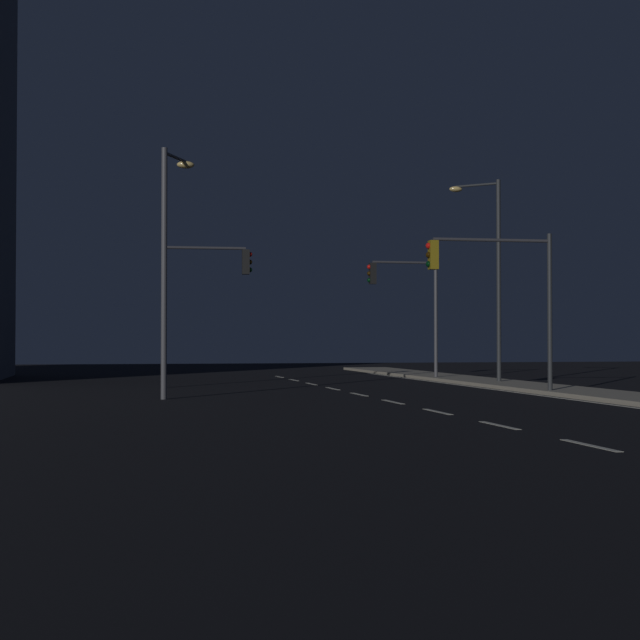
{
  "coord_description": "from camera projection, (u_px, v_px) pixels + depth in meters",
  "views": [
    {
      "loc": [
        -7.95,
        -2.25,
        1.8
      ],
      "look_at": [
        -1.1,
        30.07,
        2.5
      ],
      "focal_mm": 54.32,
      "sensor_mm": 36.0,
      "label": 1
    }
  ],
  "objects": [
    {
      "name": "lane_markings_center",
      "position": [
        437.0,
        412.0,
        24.35
      ],
      "size": [
        0.14,
        50.0,
        0.01
      ],
      "color": "silver",
      "rests_on": "ground"
    },
    {
      "name": "ground_plane",
      "position": [
        490.0,
        424.0,
        20.93
      ],
      "size": [
        112.0,
        112.0,
        0.0
      ],
      "primitive_type": "plane",
      "color": "black",
      "rests_on": "ground"
    },
    {
      "name": "traffic_light_near_right",
      "position": [
        201.0,
        285.0,
        37.0
      ],
      "size": [
        3.47,
        0.45,
        5.6
      ],
      "color": "#2D3033",
      "rests_on": "ground"
    },
    {
      "name": "street_lamp_mid_block",
      "position": [
        168.0,
        250.0,
        29.92
      ],
      "size": [
        1.11,
        1.66,
        7.73
      ],
      "color": "#4C4C51",
      "rests_on": "ground"
    },
    {
      "name": "lane_edge_line",
      "position": [
        612.0,
        405.0,
        26.99
      ],
      "size": [
        0.14,
        53.0,
        0.01
      ],
      "color": "silver",
      "rests_on": "ground"
    },
    {
      "name": "traffic_light_mid_left",
      "position": [
        407.0,
        293.0,
        43.78
      ],
      "size": [
        3.3,
        0.34,
        5.45
      ],
      "color": "#4C4C51",
      "rests_on": "sidewalk_right"
    },
    {
      "name": "traffic_light_far_right",
      "position": [
        496.0,
        278.0,
        32.04
      ],
      "size": [
        4.37,
        0.4,
        5.24
      ],
      "color": "#2D3033",
      "rests_on": "sidewalk_right"
    },
    {
      "name": "street_lamp_far_end",
      "position": [
        491.0,
        261.0,
        39.68
      ],
      "size": [
        1.76,
        1.49,
        8.25
      ],
      "color": "#2D3033",
      "rests_on": "sidewalk_right"
    }
  ]
}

